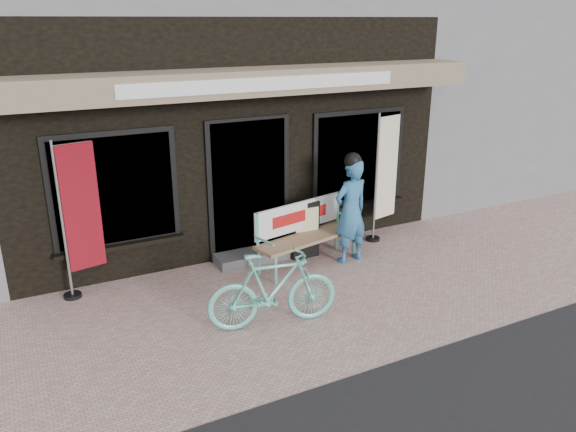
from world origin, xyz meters
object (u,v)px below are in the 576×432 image
person (351,209)px  bicycle (273,289)px  bench (304,229)px  nobori_cream (385,175)px  nobori_red (79,216)px  menu_stand (306,230)px

person → bicycle: person is taller
bicycle → bench: bearing=-29.2°
person → nobori_cream: (1.04, 0.59, 0.27)m
bicycle → nobori_red: (-1.90, 1.94, 0.63)m
nobori_cream → menu_stand: nobori_cream is taller
bench → nobori_red: (-3.13, 0.48, 0.55)m
bench → menu_stand: 0.23m
person → bicycle: (-1.90, -1.22, -0.36)m
bicycle → nobori_cream: nobori_cream is taller
menu_stand → bench: bearing=-125.0°
bench → bicycle: (-1.23, -1.46, -0.08)m
menu_stand → person: bearing=-36.0°
person → bicycle: 2.29m
bicycle → nobori_red: size_ratio=0.75×
person → nobori_red: (-3.80, 0.72, 0.27)m
person → menu_stand: size_ratio=1.90×
bicycle → menu_stand: 2.12m
person → menu_stand: 0.78m
nobori_red → nobori_cream: nobori_cream is taller
nobori_red → menu_stand: nobori_red is taller
menu_stand → nobori_cream: bearing=7.0°
nobori_cream → bicycle: bearing=-162.3°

